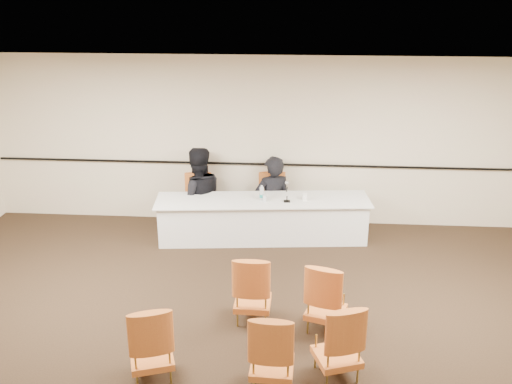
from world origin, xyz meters
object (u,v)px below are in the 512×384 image
(panelist_main, at_px, (272,206))
(panelist_second, at_px, (198,200))
(panelist_second_chair, at_px, (198,202))
(aud_chair_back_mid, at_px, (272,349))
(coffee_cup, at_px, (305,197))
(water_bottle, at_px, (262,193))
(panelist_main_chair, at_px, (272,201))
(microphone, at_px, (287,193))
(aud_chair_front_right, at_px, (327,296))
(aud_chair_back_left, at_px, (151,341))
(aud_chair_front_mid, at_px, (253,287))
(aud_chair_back_right, at_px, (338,339))
(panel_table, at_px, (263,219))
(drinking_glass, at_px, (265,199))

(panelist_main, bearing_deg, panelist_second, -15.89)
(panelist_second_chair, xyz_separation_m, aud_chair_back_mid, (1.52, -4.21, 0.00))
(panelist_main, height_order, coffee_cup, panelist_main)
(water_bottle, bearing_deg, aud_chair_back_mid, -84.56)
(panelist_second_chair, distance_m, coffee_cup, 1.95)
(panelist_main_chair, bearing_deg, aud_chair_back_mid, -93.07)
(panelist_main, height_order, microphone, panelist_main)
(aud_chair_back_mid, bearing_deg, aud_chair_front_right, 63.73)
(panelist_main_chair, xyz_separation_m, aud_chair_back_left, (-1.13, -4.29, 0.00))
(panelist_second_chair, bearing_deg, panelist_second, 0.00)
(aud_chair_front_right, relative_size, aud_chair_back_left, 1.00)
(microphone, bearing_deg, aud_chair_front_mid, -102.62)
(panelist_second, distance_m, aud_chair_back_left, 4.16)
(panelist_second_chair, height_order, aud_chair_front_right, same)
(microphone, distance_m, aud_chair_back_mid, 3.73)
(panelist_main, xyz_separation_m, aud_chair_front_mid, (-0.11, -3.06, 0.09))
(panelist_main_chair, relative_size, aud_chair_front_mid, 1.00)
(panelist_second, height_order, aud_chair_back_right, panelist_second)
(panel_table, bearing_deg, aud_chair_back_mid, -90.59)
(drinking_glass, bearing_deg, aud_chair_front_mid, -90.13)
(panelist_second_chair, bearing_deg, aud_chair_back_left, -93.12)
(panelist_second_chair, distance_m, microphone, 1.71)
(panel_table, distance_m, aud_chair_back_left, 3.86)
(panelist_main, bearing_deg, panelist_main_chair, -21.64)
(microphone, height_order, aud_chair_back_left, microphone)
(drinking_glass, relative_size, aud_chair_back_mid, 0.11)
(panelist_second_chair, distance_m, aud_chair_front_mid, 3.16)
(aud_chair_front_mid, bearing_deg, panelist_second_chair, 113.52)
(panelist_main, bearing_deg, aud_chair_front_mid, 66.32)
(coffee_cup, xyz_separation_m, aud_chair_back_mid, (-0.36, -3.79, -0.31))
(panelist_second_chair, xyz_separation_m, aud_chair_back_left, (0.19, -4.16, 0.00))
(aud_chair_back_mid, bearing_deg, coffee_cup, 87.05)
(aud_chair_front_mid, height_order, aud_chair_back_mid, same)
(microphone, relative_size, aud_chair_front_right, 0.33)
(water_bottle, height_order, coffee_cup, water_bottle)
(panel_table, height_order, microphone, microphone)
(aud_chair_front_right, xyz_separation_m, aud_chair_back_left, (-1.96, -1.09, 0.00))
(water_bottle, bearing_deg, coffee_cup, 1.39)
(coffee_cup, bearing_deg, panelist_second_chair, 167.44)
(coffee_cup, relative_size, aud_chair_front_right, 0.13)
(panelist_main, bearing_deg, panel_table, 54.41)
(panelist_main_chair, height_order, microphone, microphone)
(aud_chair_front_right, bearing_deg, aud_chair_front_mid, -171.79)
(panel_table, relative_size, panelist_main, 1.93)
(aud_chair_back_right, bearing_deg, aud_chair_front_right, 75.92)
(panelist_second, height_order, water_bottle, panelist_second)
(panel_table, distance_m, aud_chair_back_right, 3.71)
(drinking_glass, relative_size, aud_chair_front_right, 0.11)
(microphone, xyz_separation_m, aud_chair_back_left, (-1.40, -3.66, -0.40))
(aud_chair_front_right, relative_size, aud_chair_back_right, 1.00)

